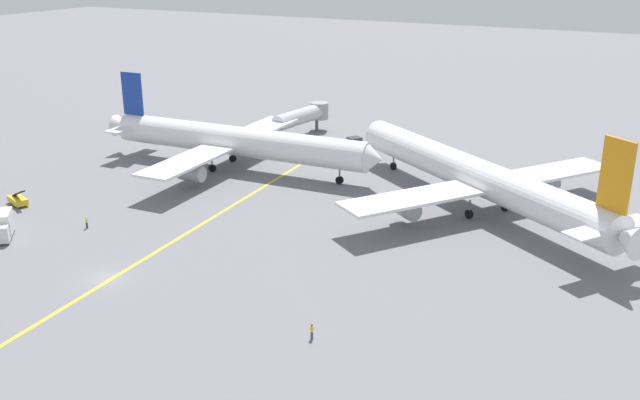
{
  "coord_description": "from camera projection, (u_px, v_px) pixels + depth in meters",
  "views": [
    {
      "loc": [
        58.4,
        -55.9,
        37.44
      ],
      "look_at": [
        15.07,
        26.69,
        4.0
      ],
      "focal_mm": 39.8,
      "sensor_mm": 36.0,
      "label": 1
    }
  ],
  "objects": [
    {
      "name": "airliner_at_gate_left",
      "position": [
        236.0,
        141.0,
        124.87
      ],
      "size": [
        54.41,
        44.26,
        15.6
      ],
      "color": "white",
      "rests_on": "ground"
    },
    {
      "name": "jet_bridge",
      "position": [
        305.0,
        115.0,
        147.69
      ],
      "size": [
        5.43,
        16.45,
        6.01
      ],
      "color": "#B7B7BC",
      "rests_on": "ground"
    },
    {
      "name": "gse_belt_loader_portside",
      "position": [
        18.0,
        200.0,
        108.54
      ],
      "size": [
        5.05,
        3.05,
        3.02
      ],
      "color": "gold",
      "rests_on": "ground"
    },
    {
      "name": "gse_catering_truck_tall",
      "position": [
        1.0,
        226.0,
        95.9
      ],
      "size": [
        5.71,
        5.93,
        3.5
      ],
      "color": "silver",
      "rests_on": "ground"
    },
    {
      "name": "ground_crew_wing_walker_right",
      "position": [
        312.0,
        331.0,
        71.42
      ],
      "size": [
        0.36,
        0.46,
        1.69
      ],
      "color": "#4C4C51",
      "rests_on": "ground"
    },
    {
      "name": "pushback_tug",
      "position": [
        357.0,
        146.0,
        136.11
      ],
      "size": [
        8.47,
        6.49,
        3.04
      ],
      "color": "#2D4C8C",
      "rests_on": "ground"
    },
    {
      "name": "airliner_being_pushed",
      "position": [
        476.0,
        176.0,
        105.91
      ],
      "size": [
        51.64,
        42.29,
        16.55
      ],
      "color": "white",
      "rests_on": "ground"
    },
    {
      "name": "taxiway_stripe",
      "position": [
        161.0,
        249.0,
        93.01
      ],
      "size": [
        7.44,
        119.83,
        0.01
      ],
      "primitive_type": "cube",
      "rotation": [
        0.0,
        0.0,
        0.06
      ],
      "color": "yellow",
      "rests_on": "ground"
    },
    {
      "name": "ground_plane",
      "position": [
        105.0,
        278.0,
        84.78
      ],
      "size": [
        600.0,
        600.0,
        0.0
      ],
      "primitive_type": "plane",
      "color": "slate"
    },
    {
      "name": "ground_crew_marshaller_foreground",
      "position": [
        87.0,
        222.0,
        99.6
      ],
      "size": [
        0.36,
        0.36,
        1.7
      ],
      "color": "#2D3351",
      "rests_on": "ground"
    }
  ]
}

